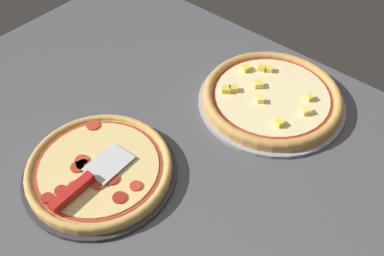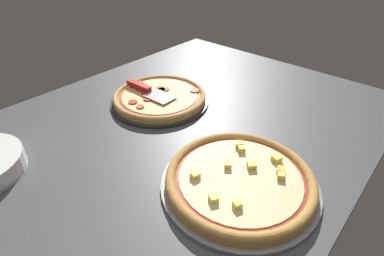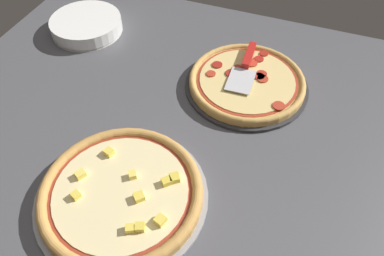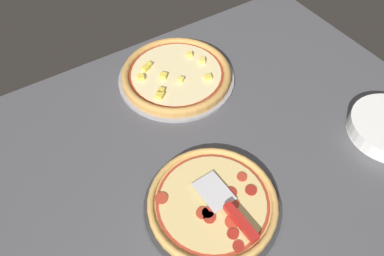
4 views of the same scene
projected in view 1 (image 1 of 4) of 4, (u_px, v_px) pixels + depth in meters
ground_plane at (175, 159)px, 112.15cm from camera, size 152.40×110.67×3.60cm
pizza_pan_front at (100, 173)px, 106.30cm from camera, size 36.48×36.48×1.00cm
pizza_front at (99, 168)px, 104.97cm from camera, size 34.29×34.29×2.54cm
pizza_pan_back at (271, 102)px, 123.11cm from camera, size 40.11×40.11×1.00cm
pizza_back at (272, 97)px, 121.71cm from camera, size 37.71×37.71×3.53cm
serving_spatula at (82, 184)px, 99.43cm from camera, size 7.83×22.21×2.00cm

